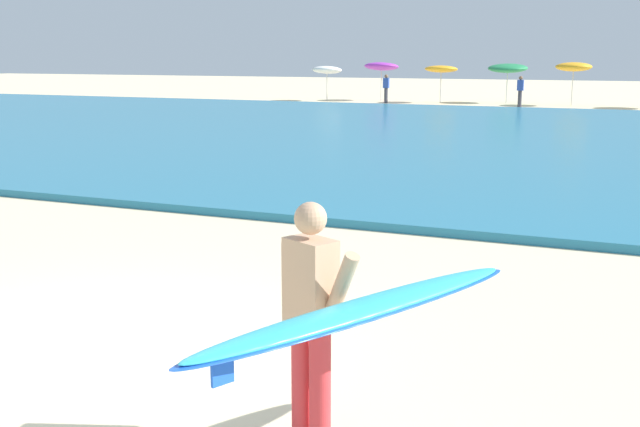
# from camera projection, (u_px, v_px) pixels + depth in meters

# --- Properties ---
(ground_plane) EXTENTS (160.00, 160.00, 0.00)m
(ground_plane) POSITION_uv_depth(u_px,v_px,m) (91.00, 351.00, 7.16)
(ground_plane) COLOR beige
(sea) EXTENTS (120.00, 28.00, 0.14)m
(sea) POSITION_uv_depth(u_px,v_px,m) (496.00, 137.00, 24.90)
(sea) COLOR teal
(sea) RESTS_ON ground
(surfer_with_board) EXTENTS (1.48, 2.70, 1.73)m
(surfer_with_board) POSITION_uv_depth(u_px,v_px,m) (338.00, 313.00, 5.04)
(surfer_with_board) COLOR red
(surfer_with_board) RESTS_ON ground
(beach_umbrella_0) EXTENTS (1.73, 1.76, 2.07)m
(beach_umbrella_0) POSITION_uv_depth(u_px,v_px,m) (327.00, 70.00, 45.09)
(beach_umbrella_0) COLOR beige
(beach_umbrella_0) RESTS_ON ground
(beach_umbrella_1) EXTENTS (2.01, 2.04, 2.29)m
(beach_umbrella_1) POSITION_uv_depth(u_px,v_px,m) (381.00, 66.00, 45.37)
(beach_umbrella_1) COLOR beige
(beach_umbrella_1) RESTS_ON ground
(beach_umbrella_2) EXTENTS (1.83, 1.85, 2.11)m
(beach_umbrella_2) POSITION_uv_depth(u_px,v_px,m) (441.00, 69.00, 43.30)
(beach_umbrella_2) COLOR beige
(beach_umbrella_2) RESTS_ON ground
(beach_umbrella_3) EXTENTS (2.17, 2.19, 2.22)m
(beach_umbrella_3) POSITION_uv_depth(u_px,v_px,m) (508.00, 68.00, 42.96)
(beach_umbrella_3) COLOR beige
(beach_umbrella_3) RESTS_ON ground
(beach_umbrella_4) EXTENTS (1.86, 1.87, 2.29)m
(beach_umbrella_4) POSITION_uv_depth(u_px,v_px,m) (574.00, 67.00, 40.65)
(beach_umbrella_4) COLOR beige
(beach_umbrella_4) RESTS_ON ground
(beachgoer_near_row_left) EXTENTS (0.32, 0.20, 1.58)m
(beachgoer_near_row_left) POSITION_uv_depth(u_px,v_px,m) (386.00, 88.00, 43.06)
(beachgoer_near_row_left) COLOR #383842
(beachgoer_near_row_left) RESTS_ON ground
(beachgoer_near_row_mid) EXTENTS (0.32, 0.20, 1.58)m
(beachgoer_near_row_mid) POSITION_uv_depth(u_px,v_px,m) (520.00, 90.00, 40.00)
(beachgoer_near_row_mid) COLOR #383842
(beachgoer_near_row_mid) RESTS_ON ground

